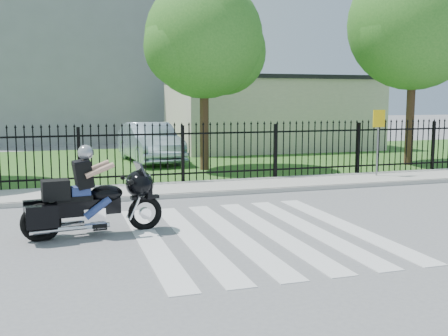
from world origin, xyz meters
name	(u,v)px	position (x,y,z in m)	size (l,w,h in m)	color
ground	(253,234)	(0.00, 0.00, 0.00)	(120.00, 120.00, 0.00)	slate
crosswalk	(253,233)	(0.00, 0.00, 0.01)	(5.00, 5.50, 0.01)	silver
sidewalk	(191,188)	(0.00, 5.00, 0.06)	(40.00, 2.00, 0.12)	#ADAAA3
curb	(200,195)	(0.00, 4.00, 0.06)	(40.00, 0.12, 0.12)	#ADAAA3
grass_strip	(150,162)	(0.00, 12.00, 0.01)	(40.00, 12.00, 0.02)	#2D6021
iron_fence	(183,155)	(0.00, 6.00, 0.90)	(26.00, 0.04, 1.80)	black
tree_mid	(204,39)	(1.50, 9.00, 4.67)	(4.20, 4.20, 6.78)	#382316
tree_right	(414,24)	(9.50, 8.00, 5.39)	(5.00, 5.00, 7.90)	#382316
building_low	(271,115)	(7.00, 16.00, 1.75)	(10.00, 6.00, 3.50)	beige
building_low_roof	(271,79)	(7.00, 16.00, 3.60)	(10.20, 6.20, 0.20)	black
building_tall	(64,44)	(-3.00, 26.00, 6.00)	(15.00, 10.00, 12.00)	gray
motorcycle_rider	(90,198)	(-3.00, 0.82, 0.73)	(2.68, 1.05, 1.78)	black
parked_car	(150,142)	(-0.01, 11.83, 0.82)	(1.69, 4.86, 1.60)	#A2B9CC
traffic_sign	(378,129)	(6.24, 5.24, 1.63)	(0.46, 0.09, 2.12)	slate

